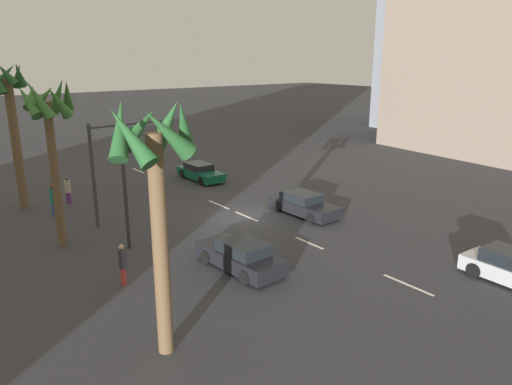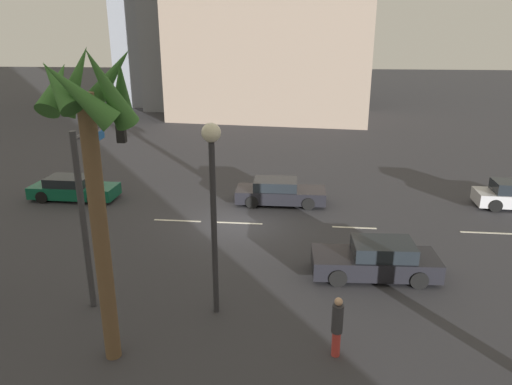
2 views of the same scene
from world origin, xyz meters
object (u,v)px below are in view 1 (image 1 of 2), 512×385
Objects in this scene: pedestrian_0 at (123,263)px; pedestrian_1 at (53,199)px; car_0 at (512,268)px; palm_tree_2 at (154,173)px; car_2 at (200,172)px; palm_tree_0 at (11,108)px; building_3 at (435,63)px; car_3 at (303,204)px; streetlamp at (123,164)px; palm_tree_1 at (49,119)px; traffic_signal at (120,153)px; pedestrian_2 at (68,190)px; building_2 at (508,52)px; car_1 at (241,256)px.

pedestrian_1 is (11.18, -0.39, 0.07)m from pedestrian_0.
car_0 is at bearing -149.15° from pedestrian_1.
palm_tree_2 is at bearing 72.09° from car_0.
palm_tree_0 is at bearing 87.12° from car_2.
car_3 is at bearing 114.25° from building_3.
streetlamp is at bearing 82.33° from car_3.
palm_tree_1 reaches higher than palm_tree_2.
traffic_signal reaches higher than pedestrian_2.
car_3 is at bearing -106.07° from palm_tree_1.
car_2 is at bearing -89.30° from pedestrian_2.
pedestrian_0 reaches higher than car_3.
car_2 is at bearing -34.37° from palm_tree_2.
palm_tree_2 is 0.48× the size of building_3.
pedestrian_0 is 0.09× the size of building_2.
building_3 reaches higher than palm_tree_0.
palm_tree_1 is (-5.21, 1.03, 5.29)m from pedestrian_1.
traffic_signal is at bearing 90.69° from building_2.
palm_tree_1 is 41.01m from building_2.
building_2 is at bearing -62.34° from car_0.
pedestrian_1 reaches higher than car_0.
traffic_signal is 0.71× the size of palm_tree_2.
palm_tree_2 is 42.42m from building_2.
building_3 is at bearing -30.40° from building_2.
palm_tree_2 is at bearing 170.69° from pedestrian_0.
palm_tree_1 reaches higher than pedestrian_2.
palm_tree_0 reaches higher than car_1.
car_1 is 16.53m from car_2.
building_2 is (-9.26, -40.89, 3.36)m from palm_tree_0.
car_2 is at bearing -57.15° from traffic_signal.
palm_tree_0 reaches higher than palm_tree_2.
streetlamp is 10.72m from palm_tree_0.
car_0 is at bearing -134.64° from car_1.
car_1 is 13.60m from pedestrian_1.
traffic_signal is at bearing -163.82° from pedestrian_2.
traffic_signal is at bearing -20.58° from streetlamp.
palm_tree_1 is 52.54m from building_3.
traffic_signal reaches higher than car_0.
pedestrian_0 is 13.26m from pedestrian_2.
car_2 is at bearing -41.69° from pedestrian_0.
palm_tree_2 reaches higher than car_1.
car_0 is 0.49× the size of palm_tree_1.
pedestrian_2 is at bearing 16.18° from traffic_signal.
pedestrian_0 is 0.93× the size of pedestrian_1.
pedestrian_0 is (-2.25, 12.27, 0.35)m from car_3.
building_2 reaches higher than car_3.
palm_tree_1 is at bearing 93.77° from building_2.
traffic_signal is 4.46m from streetlamp.
building_2 reaches higher than car_1.
traffic_signal is 0.65× the size of palm_tree_0.
pedestrian_1 is 0.10× the size of building_2.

